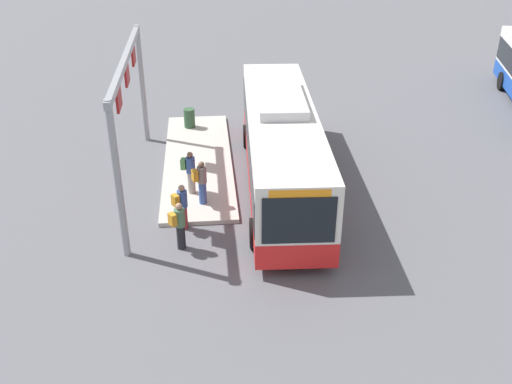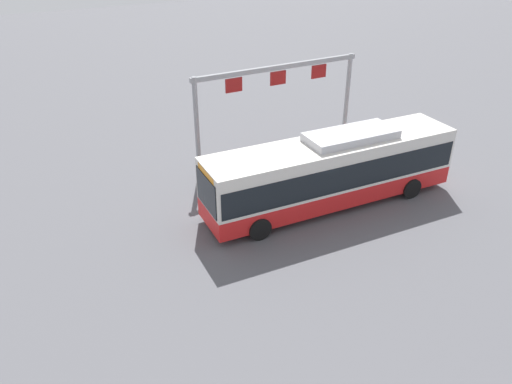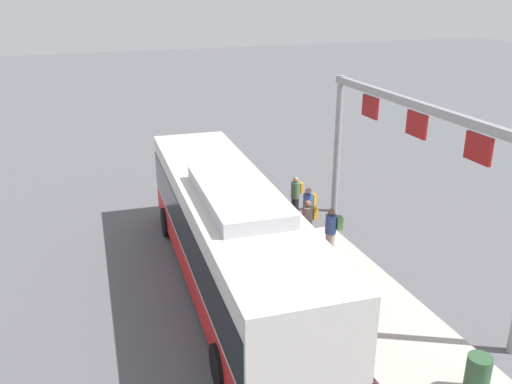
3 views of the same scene
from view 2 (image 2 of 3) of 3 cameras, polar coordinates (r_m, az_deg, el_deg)
name	(u,v)px [view 2 (image 2 of 3)]	position (r m, az deg, el deg)	size (l,w,h in m)	color
ground_plane	(329,203)	(23.64, 8.31, -1.29)	(120.00, 120.00, 0.00)	#56565B
platform_curb	(329,165)	(27.08, 8.34, 3.10)	(10.00, 2.80, 0.16)	#B2ADA3
bus_main	(332,169)	(22.78, 8.65, 2.64)	(12.14, 3.15, 3.46)	red
person_boarding	(239,168)	(24.68, -1.97, 2.78)	(0.54, 0.61, 1.67)	maroon
person_waiting_near	(270,164)	(24.68, 1.67, 3.20)	(0.46, 0.59, 1.67)	#334C8C
person_waiting_mid	(216,173)	(24.28, -4.59, 2.22)	(0.54, 0.61, 1.67)	black
person_waiting_far	(281,158)	(25.39, 2.90, 3.96)	(0.41, 0.57, 1.67)	gray
platform_sign_gantry	(278,92)	(26.45, 2.50, 11.39)	(9.60, 0.24, 5.20)	gray
trash_bin	(379,140)	(29.29, 13.86, 5.76)	(0.52, 0.52, 0.90)	#2D5133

